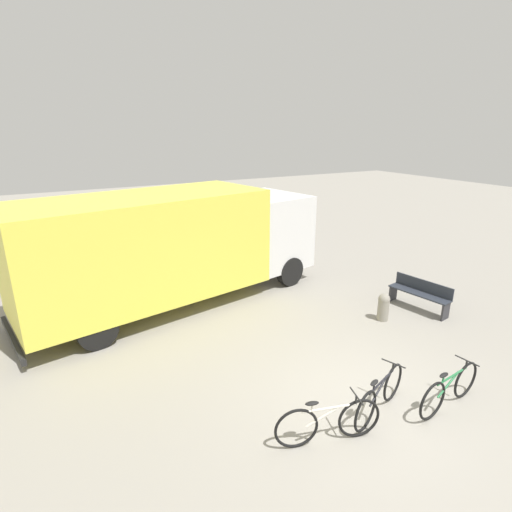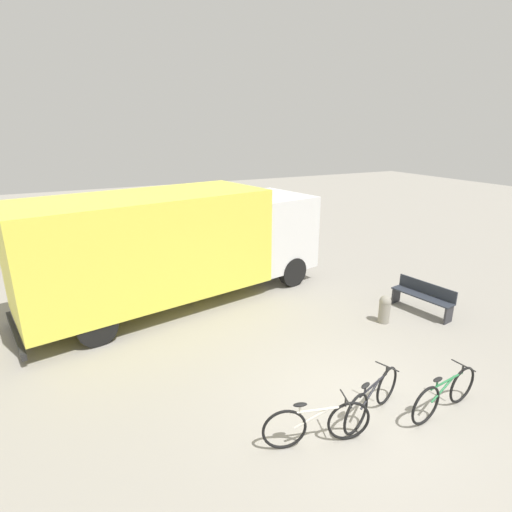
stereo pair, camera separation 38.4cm
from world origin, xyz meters
name	(u,v)px [view 1 (the left image)]	position (x,y,z in m)	size (l,w,h in m)	color
ground_plane	(366,403)	(0.00, 0.00, 0.00)	(60.00, 60.00, 0.00)	gray
delivery_truck	(174,243)	(-1.60, 5.91, 1.72)	(8.78, 4.05, 3.10)	#EAE04C
park_bench	(420,293)	(4.04, 2.26, 0.46)	(0.66, 1.69, 0.81)	#282D38
bicycle_near	(328,422)	(-1.21, -0.41, 0.38)	(1.69, 0.60, 0.79)	black
bicycle_middle	(380,395)	(-0.02, -0.31, 0.38)	(1.66, 0.66, 0.79)	black
bicycle_far	(450,389)	(1.17, -0.78, 0.38)	(1.74, 0.44, 0.79)	black
bollard_near_bench	(384,306)	(2.68, 2.25, 0.39)	(0.30, 0.30, 0.72)	gray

